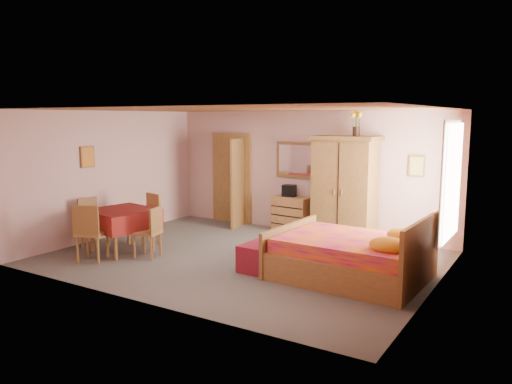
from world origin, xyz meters
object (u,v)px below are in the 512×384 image
Objects in this scene: wall_mirror at (297,160)px; sunflower_vase at (356,123)px; dining_table at (122,231)px; bed at (350,245)px; chest_of_drawers at (292,214)px; wardrobe at (344,189)px; bench at (270,253)px; chair_north at (145,219)px; chair_west at (95,223)px; floor_lamp at (315,191)px; stereo at (289,191)px; chair_east at (147,232)px; chair_south at (92,232)px.

sunflower_vase is (1.43, -0.27, 0.80)m from wall_mirror.
wall_mirror is at bearing 169.31° from sunflower_vase.
sunflower_vase is at bearing 42.23° from dining_table.
sunflower_vase reaches higher than bed.
chest_of_drawers is 0.39× the size of wardrobe.
sunflower_vase reaches higher than wall_mirror.
bench is 1.34× the size of chair_north.
bed is at bearing 102.47° from chair_west.
chair_north is (-2.45, -2.55, -0.43)m from floor_lamp.
stereo reaches higher than chest_of_drawers.
sunflower_vase is (1.43, -0.06, 1.97)m from chest_of_drawers.
chair_west is (-0.71, -0.03, 0.07)m from dining_table.
sunflower_vase reaches higher than stereo.
stereo is 0.21× the size of bench.
bench is at bearing -104.07° from sunflower_vase.
sunflower_vase is 4.48m from chair_east.
wardrobe is 2.48m from bench.
sunflower_vase is 4.91m from dining_table.
bench is 1.45× the size of chair_east.
bench is (0.91, -2.40, -0.68)m from stereo.
wall_mirror reaches higher than chair_east.
bench is 1.31× the size of chair_south.
chair_north reaches higher than chest_of_drawers.
chair_south is (-4.13, -1.46, -0.02)m from bed.
wall_mirror is 1.36m from wardrobe.
sunflower_vase reaches higher than floor_lamp.
chest_of_drawers is at bearing -35.73° from chair_east.
floor_lamp reaches higher than chair_north.
wall_mirror is 3.52m from bed.
wall_mirror is 0.47× the size of wardrobe.
wardrobe reaches higher than stereo.
floor_lamp is at bearing -120.47° from chair_north.
floor_lamp is at bearing 169.85° from sunflower_vase.
bench is (-1.38, -0.08, -0.30)m from bed.
sunflower_vase is at bearing -10.15° from floor_lamp.
wall_mirror reaches higher than stereo.
wardrobe is 4.87m from chair_south.
wardrobe is at bearing 0.55° from chest_of_drawers.
chest_of_drawers is 4.23m from chair_south.
stereo is at bearing 179.07° from wardrobe.
floor_lamp is at bearing -10.28° from wall_mirror.
wardrobe is 2.32× the size of chair_east.
dining_table is 1.16× the size of chair_west.
wardrobe is (1.23, -0.30, -0.50)m from wall_mirror.
dining_table is at bearing -118.58° from wall_mirror.
bench is 2.84m from dining_table.
chair_west is 1.35m from chair_east.
wardrobe is 4.39m from dining_table.
chair_south reaches higher than bench.
floor_lamp is at bearing 16.32° from chest_of_drawers.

